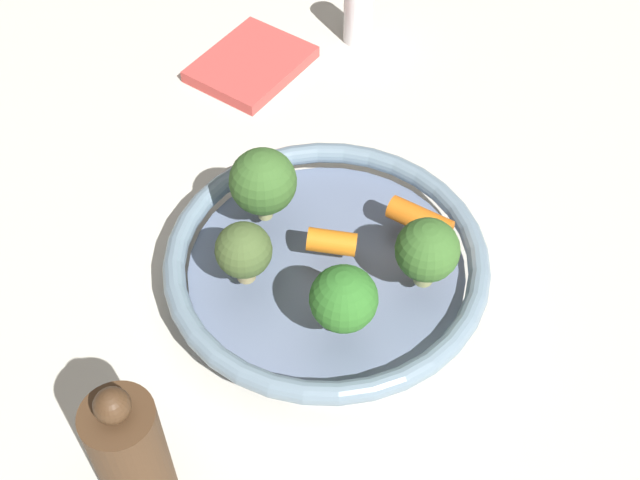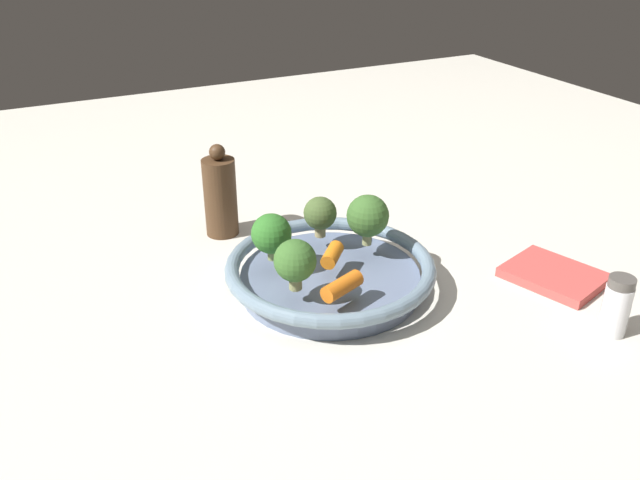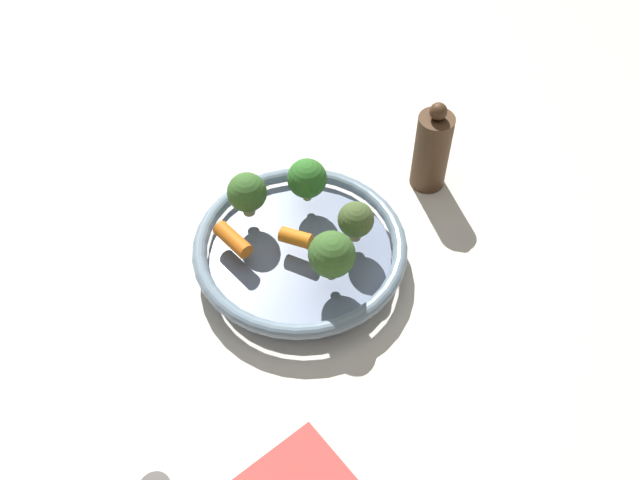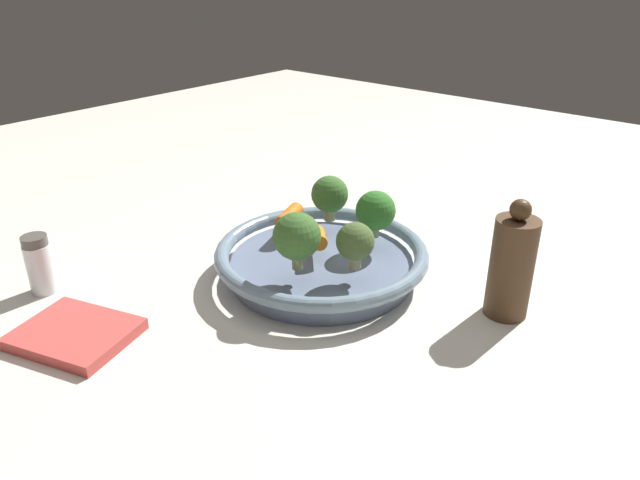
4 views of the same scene
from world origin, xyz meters
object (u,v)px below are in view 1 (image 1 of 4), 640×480
(serving_bowl, at_px, (326,267))
(dish_towel, at_px, (251,64))
(broccoli_floret_large, at_px, (263,182))
(pepper_mill, at_px, (131,456))
(broccoli_floret_mid, at_px, (344,299))
(baby_carrot_left, at_px, (420,219))
(salt_shaker, at_px, (358,11))
(broccoli_floret_small, at_px, (427,251))
(baby_carrot_center, at_px, (330,241))
(broccoli_floret_edge, at_px, (244,251))

(serving_bowl, relative_size, dish_towel, 2.27)
(broccoli_floret_large, relative_size, pepper_mill, 0.49)
(broccoli_floret_large, bearing_deg, broccoli_floret_mid, 172.05)
(baby_carrot_left, height_order, salt_shaker, salt_shaker)
(baby_carrot_left, xyz_separation_m, pepper_mill, (-0.05, 0.32, 0.01))
(baby_carrot_left, height_order, broccoli_floret_small, broccoli_floret_small)
(broccoli_floret_large, height_order, pepper_mill, pepper_mill)
(baby_carrot_center, height_order, pepper_mill, pepper_mill)
(broccoli_floret_mid, bearing_deg, baby_carrot_left, -70.40)
(broccoli_floret_mid, relative_size, dish_towel, 0.52)
(broccoli_floret_large, distance_m, dish_towel, 0.28)
(broccoli_floret_mid, relative_size, salt_shaker, 0.83)
(salt_shaker, bearing_deg, serving_bowl, 136.71)
(broccoli_floret_mid, distance_m, pepper_mill, 0.20)
(serving_bowl, height_order, broccoli_floret_edge, broccoli_floret_edge)
(broccoli_floret_large, height_order, salt_shaker, broccoli_floret_large)
(baby_carrot_center, xyz_separation_m, broccoli_floret_mid, (-0.07, 0.04, 0.03))
(pepper_mill, bearing_deg, salt_shaker, -54.73)
(broccoli_floret_mid, bearing_deg, broccoli_floret_small, -92.53)
(broccoli_floret_edge, xyz_separation_m, salt_shaker, (0.25, -0.32, -0.04))
(salt_shaker, relative_size, pepper_mill, 0.53)
(baby_carrot_center, relative_size, broccoli_floret_edge, 0.71)
(salt_shaker, relative_size, dish_towel, 0.63)
(serving_bowl, bearing_deg, baby_carrot_center, -71.26)
(salt_shaker, bearing_deg, baby_carrot_center, 137.14)
(baby_carrot_left, height_order, pepper_mill, pepper_mill)
(broccoli_floret_mid, xyz_separation_m, salt_shaker, (0.34, -0.29, -0.05))
(broccoli_floret_small, bearing_deg, broccoli_floret_mid, 87.47)
(broccoli_floret_mid, xyz_separation_m, dish_towel, (0.37, -0.16, -0.08))
(pepper_mill, distance_m, dish_towel, 0.52)
(salt_shaker, height_order, pepper_mill, pepper_mill)
(broccoli_floret_small, bearing_deg, baby_carrot_left, -38.24)
(broccoli_floret_small, distance_m, pepper_mill, 0.28)
(broccoli_floret_small, bearing_deg, baby_carrot_center, 28.74)
(broccoli_floret_large, bearing_deg, broccoli_floret_small, -155.36)
(broccoli_floret_large, distance_m, pepper_mill, 0.26)
(serving_bowl, relative_size, baby_carrot_left, 4.95)
(broccoli_floret_small, bearing_deg, serving_bowl, 32.50)
(broccoli_floret_edge, distance_m, dish_towel, 0.35)
(serving_bowl, relative_size, broccoli_floret_mid, 4.35)
(serving_bowl, height_order, pepper_mill, pepper_mill)
(broccoli_floret_mid, bearing_deg, serving_bowl, -28.01)
(broccoli_floret_edge, relative_size, dish_towel, 0.47)
(broccoli_floret_edge, xyz_separation_m, dish_towel, (0.28, -0.19, -0.08))
(baby_carrot_left, height_order, broccoli_floret_mid, broccoli_floret_mid)
(broccoli_floret_mid, bearing_deg, broccoli_floret_edge, 20.58)
(baby_carrot_center, relative_size, broccoli_floret_large, 0.58)
(serving_bowl, height_order, baby_carrot_center, baby_carrot_center)
(baby_carrot_left, relative_size, broccoli_floret_mid, 0.88)
(broccoli_floret_small, xyz_separation_m, salt_shaker, (0.34, -0.20, -0.05))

